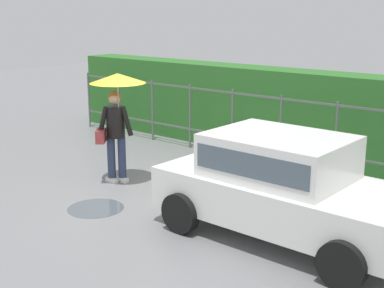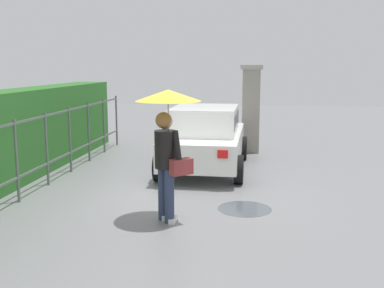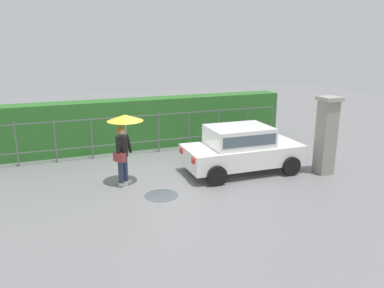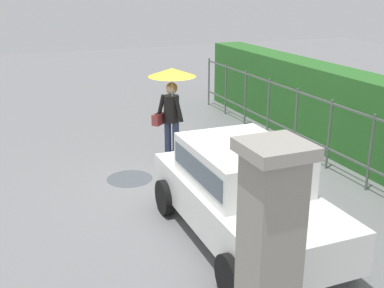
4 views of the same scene
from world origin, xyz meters
name	(u,v)px [view 1 (image 1 of 4)]	position (x,y,z in m)	size (l,w,h in m)	color
ground_plane	(165,197)	(0.00, 0.00, 0.00)	(40.00, 40.00, 0.00)	slate
car	(283,183)	(2.39, -0.14, 0.80)	(3.76, 1.89, 1.48)	white
pedestrian	(116,103)	(-1.24, 0.06, 1.51)	(1.01, 1.01, 2.06)	#2D3856
fence_section	(256,124)	(-0.05, 2.89, 0.83)	(10.90, 0.05, 1.50)	#59605B
hedge_row	(278,112)	(-0.05, 3.77, 0.95)	(11.85, 0.90, 1.90)	#2D6B28
puddle_near	(96,208)	(-0.51, -1.13, 0.00)	(0.92, 0.92, 0.00)	#4C545B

